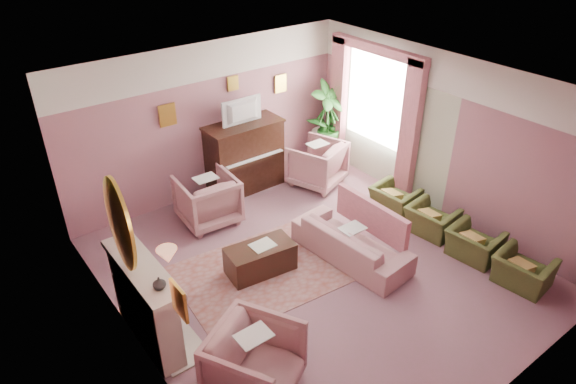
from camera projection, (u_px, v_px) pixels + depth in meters
floor at (316, 267)px, 7.81m from camera, size 5.50×6.00×0.01m
ceiling at (322, 91)px, 6.38m from camera, size 5.50×6.00×0.01m
wall_back at (210, 121)px, 9.14m from camera, size 5.50×0.02×2.80m
wall_front at (516, 310)px, 5.05m from camera, size 5.50×0.02×2.80m
wall_left at (129, 264)px, 5.66m from camera, size 0.02×6.00×2.80m
wall_right at (445, 138)px, 8.53m from camera, size 0.02×6.00×2.80m
picture_rail_band at (205, 61)px, 8.59m from camera, size 5.50×0.01×0.65m
stripe_panel at (385, 131)px, 9.58m from camera, size 0.01×3.00×2.15m
fireplace_surround at (146, 305)px, 6.31m from camera, size 0.30×1.40×1.10m
fireplace_inset at (155, 311)px, 6.44m from camera, size 0.18×0.72×0.68m
fire_ember at (160, 320)px, 6.55m from camera, size 0.06×0.54×0.10m
mantel_shelf at (141, 268)px, 6.04m from camera, size 0.40×1.55×0.07m
hearth at (166, 330)px, 6.69m from camera, size 0.55×1.50×0.02m
mirror_frame at (120, 225)px, 5.62m from camera, size 0.04×0.72×1.20m
mirror_glass at (122, 224)px, 5.63m from camera, size 0.01×0.60×1.06m
sconce_shade at (167, 256)px, 4.85m from camera, size 0.20×0.20×0.16m
piano at (245, 157)px, 9.57m from camera, size 1.40×0.60×1.30m
piano_keyshelf at (255, 161)px, 9.29m from camera, size 1.30×0.12×0.06m
piano_keys at (255, 159)px, 9.27m from camera, size 1.20×0.08×0.02m
piano_top at (243, 124)px, 9.23m from camera, size 1.45×0.65×0.04m
television at (244, 110)px, 9.05m from camera, size 0.80×0.12×0.48m
print_back_left at (167, 115)px, 8.54m from camera, size 0.30×0.03×0.38m
print_back_right at (281, 84)px, 9.73m from camera, size 0.26×0.03×0.34m
print_back_mid at (233, 83)px, 9.07m from camera, size 0.22×0.03×0.26m
print_left_wall at (179, 301)px, 4.70m from camera, size 0.03×0.28×0.36m
window_blind at (377, 95)px, 9.41m from camera, size 0.03×1.40×1.80m
curtain_left at (410, 133)px, 8.94m from camera, size 0.16×0.34×2.60m
curtain_right at (338, 103)px, 10.20m from camera, size 0.16×0.34×2.60m
pelmet at (378, 49)px, 8.93m from camera, size 0.16×2.20×0.16m
mantel_plant at (122, 235)px, 6.33m from camera, size 0.16×0.16×0.28m
mantel_vase at (159, 283)px, 5.65m from camera, size 0.16×0.16×0.16m
area_rug at (264, 272)px, 7.71m from camera, size 2.65×2.02×0.01m
coffee_table at (260, 259)px, 7.63m from camera, size 1.05×0.62×0.45m
table_paper at (263, 245)px, 7.54m from camera, size 0.35×0.28×0.01m
sofa at (352, 237)px, 7.83m from camera, size 0.64×1.92×0.78m
sofa_throw at (371, 217)px, 7.93m from camera, size 0.10×1.46×0.53m
floral_armchair_left at (207, 197)px, 8.67m from camera, size 0.91×0.91×0.95m
floral_armchair_right at (317, 161)px, 9.80m from camera, size 0.91×0.91×0.95m
floral_armchair_front at (255, 360)px, 5.68m from camera, size 0.91×0.91×0.95m
olive_chair_a at (524, 267)px, 7.31m from camera, size 0.53×0.76×0.65m
olive_chair_b at (475, 240)px, 7.87m from camera, size 0.53×0.76×0.65m
olive_chair_c at (432, 216)px, 8.43m from camera, size 0.53×0.76×0.65m
olive_chair_d at (395, 196)px, 8.99m from camera, size 0.53×0.76×0.65m
side_table at (324, 146)px, 10.66m from camera, size 0.52×0.52×0.70m
side_plant_big at (325, 123)px, 10.39m from camera, size 0.30×0.30×0.34m
side_plant_small at (332, 125)px, 10.40m from camera, size 0.16×0.16×0.28m
palm_pot at (326, 157)px, 10.65m from camera, size 0.34×0.34×0.34m
palm_plant at (328, 117)px, 10.20m from camera, size 0.76×0.76×1.44m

